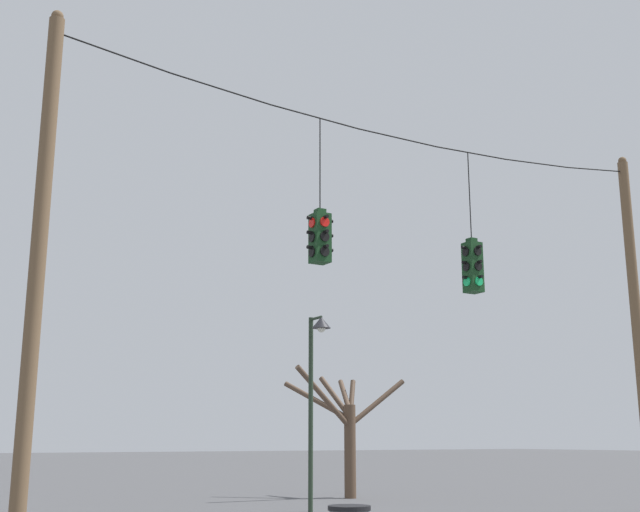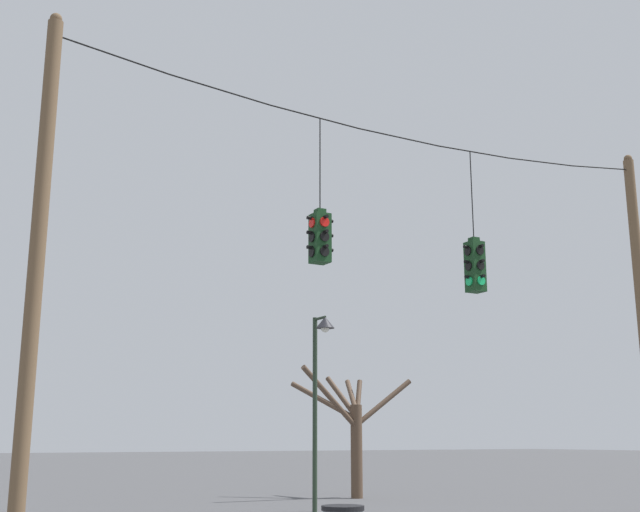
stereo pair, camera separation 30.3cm
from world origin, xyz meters
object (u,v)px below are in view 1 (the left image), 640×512
at_px(traffic_light_near_right_pole, 320,237).
at_px(street_lamp, 316,365).
at_px(bare_tree, 345,426).
at_px(traffic_light_near_left_pole, 473,266).
at_px(utility_pole_right, 637,327).
at_px(utility_pole_left, 37,265).

height_order(traffic_light_near_right_pole, street_lamp, traffic_light_near_right_pole).
relative_size(traffic_light_near_right_pole, bare_tree, 0.74).
distance_m(traffic_light_near_left_pole, street_lamp, 5.04).
xyz_separation_m(traffic_light_near_right_pole, traffic_light_near_left_pole, (3.92, 0.00, -0.16)).
height_order(utility_pole_right, traffic_light_near_right_pole, utility_pole_right).
bearing_deg(bare_tree, street_lamp, -130.48).
height_order(traffic_light_near_right_pole, bare_tree, traffic_light_near_right_pole).
xyz_separation_m(utility_pole_left, traffic_light_near_left_pole, (9.22, 0.00, 0.99)).
bearing_deg(traffic_light_near_right_pole, utility_pole_left, -180.00).
distance_m(traffic_light_near_right_pole, street_lamp, 5.52).
xyz_separation_m(traffic_light_near_left_pole, bare_tree, (1.94, 8.37, -3.33)).
xyz_separation_m(utility_pole_right, bare_tree, (-3.40, 8.37, -2.34)).
relative_size(utility_pole_right, bare_tree, 2.20).
height_order(utility_pole_right, bare_tree, utility_pole_right).
bearing_deg(utility_pole_left, bare_tree, 36.88).
xyz_separation_m(traffic_light_near_left_pole, street_lamp, (-1.40, 4.46, -1.88)).
height_order(traffic_light_near_left_pole, bare_tree, traffic_light_near_left_pole).
distance_m(utility_pole_right, traffic_light_near_right_pole, 9.34).
xyz_separation_m(utility_pole_right, street_lamp, (-6.74, 4.46, -0.90)).
distance_m(traffic_light_near_right_pole, bare_tree, 10.80).
bearing_deg(bare_tree, utility_pole_left, -143.12).
bearing_deg(street_lamp, traffic_light_near_right_pole, -119.49).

